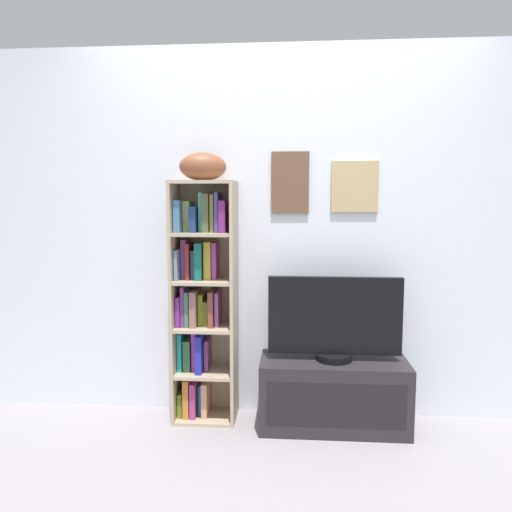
{
  "coord_description": "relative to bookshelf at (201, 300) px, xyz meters",
  "views": [
    {
      "loc": [
        0.06,
        -1.95,
        1.37
      ],
      "look_at": [
        -0.15,
        0.85,
        1.06
      ],
      "focal_mm": 33.76,
      "sensor_mm": 36.0,
      "label": 1
    }
  ],
  "objects": [
    {
      "name": "bookshelf",
      "position": [
        0.0,
        0.0,
        0.0
      ],
      "size": [
        0.39,
        0.27,
        1.5
      ],
      "color": "tan",
      "rests_on": "ground"
    },
    {
      "name": "back_wall",
      "position": [
        0.51,
        0.14,
        0.41
      ],
      "size": [
        4.8,
        0.08,
        2.34
      ],
      "color": "silver",
      "rests_on": "ground"
    },
    {
      "name": "tv_stand",
      "position": [
        0.82,
        -0.09,
        -0.55
      ],
      "size": [
        0.89,
        0.38,
        0.42
      ],
      "color": "#252225",
      "rests_on": "ground"
    },
    {
      "name": "football",
      "position": [
        0.03,
        -0.03,
        0.82
      ],
      "size": [
        0.32,
        0.24,
        0.17
      ],
      "primitive_type": "ellipsoid",
      "rotation": [
        0.0,
        0.0,
        0.29
      ],
      "color": "brown",
      "rests_on": "bookshelf"
    },
    {
      "name": "television",
      "position": [
        0.82,
        -0.08,
        -0.09
      ],
      "size": [
        0.8,
        0.22,
        0.51
      ],
      "color": "black",
      "rests_on": "tv_stand"
    }
  ]
}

